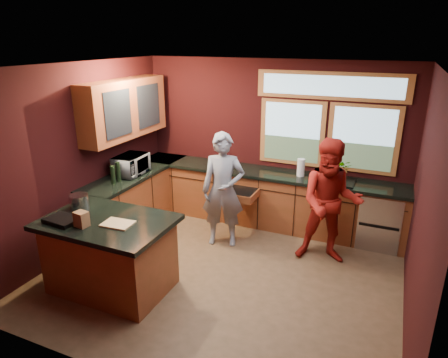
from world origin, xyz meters
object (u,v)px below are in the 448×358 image
Objects in this scene: stock_pot at (79,201)px; person_grey at (223,190)px; island at (111,254)px; cutting_board at (118,224)px; person_red at (330,202)px.

person_grey is at bearing 47.66° from stock_pot.
stock_pot is at bearing 164.74° from island.
cutting_board is (0.20, -0.05, 0.48)m from island.
person_red reaches higher than island.
person_grey is (0.81, 1.64, 0.39)m from island.
person_grey is 7.24× the size of stock_pot.
stock_pot is at bearing 165.07° from cutting_board.
person_red reaches higher than stock_pot.
cutting_board is (-2.15, -1.82, 0.07)m from person_red.
island is at bearing -133.21° from person_grey.
person_grey is 4.97× the size of cutting_board.
person_red reaches higher than person_grey.
person_grey reaches higher than cutting_board.
stock_pot reaches higher than island.
island is 0.80m from stock_pot.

